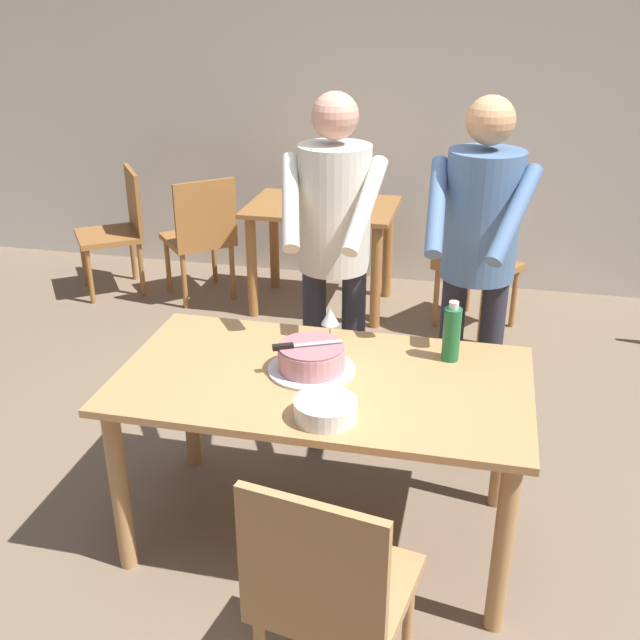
# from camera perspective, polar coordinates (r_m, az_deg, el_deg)

# --- Properties ---
(ground_plane) EXTENTS (14.00, 14.00, 0.00)m
(ground_plane) POSITION_cam_1_polar(r_m,az_deg,el_deg) (3.30, 0.19, -15.79)
(ground_plane) COLOR #7A6651
(back_wall) EXTENTS (10.00, 0.12, 2.70)m
(back_wall) POSITION_cam_1_polar(r_m,az_deg,el_deg) (5.61, 7.34, 16.26)
(back_wall) COLOR silver
(back_wall) RESTS_ON ground_plane
(main_dining_table) EXTENTS (1.58, 0.87, 0.75)m
(main_dining_table) POSITION_cam_1_polar(r_m,az_deg,el_deg) (2.93, 0.20, -6.22)
(main_dining_table) COLOR tan
(main_dining_table) RESTS_ON ground_plane
(cake_on_platter) EXTENTS (0.34, 0.34, 0.11)m
(cake_on_platter) POSITION_cam_1_polar(r_m,az_deg,el_deg) (2.89, -0.66, -2.98)
(cake_on_platter) COLOR silver
(cake_on_platter) RESTS_ON main_dining_table
(cake_knife) EXTENTS (0.25, 0.14, 0.02)m
(cake_knife) POSITION_cam_1_polar(r_m,az_deg,el_deg) (2.85, -2.07, -1.97)
(cake_knife) COLOR silver
(cake_knife) RESTS_ON cake_on_platter
(plate_stack) EXTENTS (0.22, 0.22, 0.07)m
(plate_stack) POSITION_cam_1_polar(r_m,az_deg,el_deg) (2.60, 0.41, -6.80)
(plate_stack) COLOR white
(plate_stack) RESTS_ON main_dining_table
(wine_glass_near) EXTENTS (0.08, 0.08, 0.14)m
(wine_glass_near) POSITION_cam_1_polar(r_m,az_deg,el_deg) (3.12, 0.77, 0.18)
(wine_glass_near) COLOR silver
(wine_glass_near) RESTS_ON main_dining_table
(water_bottle) EXTENTS (0.07, 0.07, 0.25)m
(water_bottle) POSITION_cam_1_polar(r_m,az_deg,el_deg) (3.00, 9.98, -1.00)
(water_bottle) COLOR #1E6B38
(water_bottle) RESTS_ON main_dining_table
(person_cutting_cake) EXTENTS (0.47, 0.56, 1.72)m
(person_cutting_cake) POSITION_cam_1_polar(r_m,az_deg,el_deg) (3.34, 1.05, 5.99)
(person_cutting_cake) COLOR #2D2D38
(person_cutting_cake) RESTS_ON ground_plane
(person_standing_beside) EXTENTS (0.46, 0.57, 1.72)m
(person_standing_beside) POSITION_cam_1_polar(r_m,az_deg,el_deg) (3.31, 11.96, 5.25)
(person_standing_beside) COLOR #2D2D38
(person_standing_beside) RESTS_ON ground_plane
(chair_near_side) EXTENTS (0.51, 0.51, 0.90)m
(chair_near_side) POSITION_cam_1_polar(r_m,az_deg,el_deg) (2.36, 0.65, -19.76)
(chair_near_side) COLOR tan
(chair_near_side) RESTS_ON ground_plane
(background_table) EXTENTS (1.00, 0.70, 0.74)m
(background_table) POSITION_cam_1_polar(r_m,az_deg,el_deg) (5.19, 0.14, 7.01)
(background_table) COLOR #9E6633
(background_table) RESTS_ON ground_plane
(background_chair_0) EXTENTS (0.61, 0.61, 0.90)m
(background_chair_0) POSITION_cam_1_polar(r_m,az_deg,el_deg) (4.92, 11.47, 4.48)
(background_chair_0) COLOR #9E6633
(background_chair_0) RESTS_ON ground_plane
(background_chair_1) EXTENTS (0.61, 0.61, 0.90)m
(background_chair_1) POSITION_cam_1_polar(r_m,az_deg,el_deg) (5.70, -15.08, 6.88)
(background_chair_1) COLOR #9E6633
(background_chair_1) RESTS_ON ground_plane
(background_chair_3) EXTENTS (0.62, 0.62, 0.90)m
(background_chair_3) POSITION_cam_1_polar(r_m,az_deg,el_deg) (5.40, -9.05, 6.49)
(background_chair_3) COLOR #9E6633
(background_chair_3) RESTS_ON ground_plane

